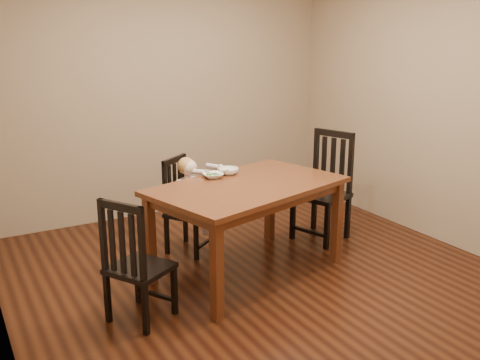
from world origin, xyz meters
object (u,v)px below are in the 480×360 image
chair_right (324,188)px  bowl_veg (228,171)px  dining_table (248,194)px  chair_left (135,264)px  toddler (190,195)px  chair_child (186,207)px  bowl_peas (213,176)px

chair_right → bowl_veg: 1.12m
dining_table → chair_left: size_ratio=1.93×
dining_table → chair_right: size_ratio=1.66×
chair_right → toddler: (-1.31, 0.35, 0.04)m
dining_table → toddler: (-0.23, 0.68, -0.15)m
dining_table → chair_child: size_ratio=1.99×
dining_table → bowl_peas: bearing=119.1°
chair_right → bowl_peas: (-1.25, -0.03, 0.30)m
toddler → bowl_veg: 0.49m
bowl_peas → bowl_veg: bearing=14.2°
chair_child → chair_right: (1.34, -0.38, 0.09)m
chair_right → bowl_veg: (-1.08, 0.02, 0.31)m
chair_right → toddler: 1.36m
chair_left → toddler: (0.87, 0.99, 0.11)m
chair_child → toddler: chair_child is taller
chair_child → bowl_veg: 0.60m
toddler → bowl_veg: (0.24, -0.33, 0.27)m
dining_table → toddler: size_ratio=3.74×
dining_table → bowl_veg: size_ratio=9.99×
chair_child → toddler: 0.13m
toddler → bowl_peas: 0.46m
dining_table → chair_right: bearing=17.1°
dining_table → bowl_veg: bowl_veg is taller
bowl_peas → bowl_veg: (0.18, 0.04, 0.01)m
chair_right → toddler: chair_right is taller
chair_child → bowl_peas: 0.57m
bowl_veg → bowl_peas: bearing=-165.8°
chair_child → bowl_veg: chair_child is taller
bowl_peas → bowl_veg: size_ratio=0.98×
dining_table → chair_right: chair_right is taller
chair_left → chair_right: size_ratio=0.86×
toddler → bowl_peas: bowl_peas is taller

